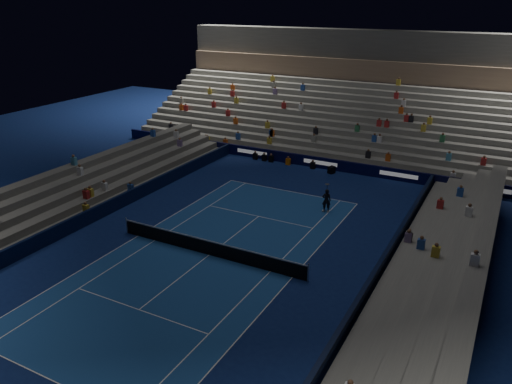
{
  "coord_description": "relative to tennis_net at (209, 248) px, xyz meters",
  "views": [
    {
      "loc": [
        14.97,
        -22.16,
        14.51
      ],
      "look_at": [
        0.0,
        6.0,
        2.0
      ],
      "focal_mm": 35.05,
      "sensor_mm": 36.0,
      "label": 1
    }
  ],
  "objects": [
    {
      "name": "sponsor_barrier_east",
      "position": [
        9.7,
        0.0,
        -0.0
      ],
      "size": [
        0.25,
        37.0,
        1.0
      ],
      "primitive_type": "cube",
      "color": "black",
      "rests_on": "ground"
    },
    {
      "name": "broadcast_camera",
      "position": [
        1.34,
        17.61,
        -0.18
      ],
      "size": [
        0.64,
        1.0,
        0.62
      ],
      "color": "black",
      "rests_on": "ground"
    },
    {
      "name": "tennis_net",
      "position": [
        0.0,
        0.0,
        0.0
      ],
      "size": [
        12.9,
        0.1,
        1.1
      ],
      "color": "#B2B2B7",
      "rests_on": "ground"
    },
    {
      "name": "sponsor_barrier_west",
      "position": [
        -9.7,
        0.0,
        -0.0
      ],
      "size": [
        0.25,
        37.0,
        1.0
      ],
      "primitive_type": "cube",
      "color": "black",
      "rests_on": "ground"
    },
    {
      "name": "sponsor_barrier_far",
      "position": [
        0.0,
        18.5,
        -0.0
      ],
      "size": [
        44.0,
        0.25,
        1.0
      ],
      "primitive_type": "cube",
      "color": "black",
      "rests_on": "ground"
    },
    {
      "name": "court_surface",
      "position": [
        0.0,
        0.0,
        -0.5
      ],
      "size": [
        10.97,
        23.77,
        0.01
      ],
      "primitive_type": "cube",
      "color": "navy",
      "rests_on": "ground"
    },
    {
      "name": "grandstand_main",
      "position": [
        0.0,
        27.9,
        2.87
      ],
      "size": [
        44.0,
        15.2,
        11.2
      ],
      "color": "slate",
      "rests_on": "ground"
    },
    {
      "name": "tennis_player",
      "position": [
        3.89,
        9.46,
        0.36
      ],
      "size": [
        0.72,
        0.57,
        1.74
      ],
      "primitive_type": "imported",
      "rotation": [
        0.0,
        0.0,
        3.4
      ],
      "color": "black",
      "rests_on": "ground"
    },
    {
      "name": "ground",
      "position": [
        0.0,
        0.0,
        -0.5
      ],
      "size": [
        90.0,
        90.0,
        0.0
      ],
      "primitive_type": "plane",
      "color": "#0D1C51",
      "rests_on": "ground"
    },
    {
      "name": "grandstand_west",
      "position": [
        -13.17,
        0.0,
        0.41
      ],
      "size": [
        5.0,
        37.0,
        2.5
      ],
      "color": "#62625D",
      "rests_on": "ground"
    },
    {
      "name": "grandstand_east",
      "position": [
        13.17,
        0.0,
        0.41
      ],
      "size": [
        5.0,
        37.0,
        2.5
      ],
      "color": "slate",
      "rests_on": "ground"
    }
  ]
}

